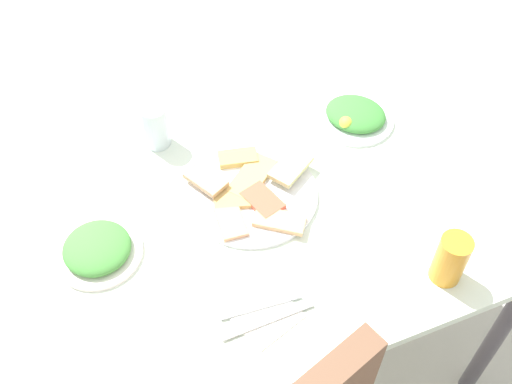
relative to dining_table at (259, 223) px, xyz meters
name	(u,v)px	position (x,y,z in m)	size (l,w,h in m)	color
ground_plane	(258,343)	(0.00, 0.00, -0.64)	(6.00, 6.00, 0.00)	beige
dining_table	(259,223)	(0.00, 0.00, 0.00)	(1.19, 0.84, 0.72)	white
pide_platter	(252,192)	(0.01, -0.03, 0.09)	(0.32, 0.31, 0.04)	white
salad_plate_greens	(355,116)	(-0.33, -0.16, 0.09)	(0.20, 0.21, 0.04)	white
salad_plate_rice	(97,247)	(0.37, 0.00, 0.09)	(0.20, 0.20, 0.05)	white
soda_can	(451,259)	(-0.29, 0.33, 0.14)	(0.07, 0.07, 0.12)	orange
drinking_glass	(155,126)	(0.16, -0.28, 0.13)	(0.07, 0.07, 0.12)	silver
paper_napkin	(264,313)	(0.10, 0.27, 0.08)	(0.12, 0.12, 0.00)	white
fork	(260,305)	(0.10, 0.25, 0.08)	(0.17, 0.02, 0.01)	silver
spoon	(267,319)	(0.10, 0.28, 0.08)	(0.20, 0.02, 0.01)	silver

